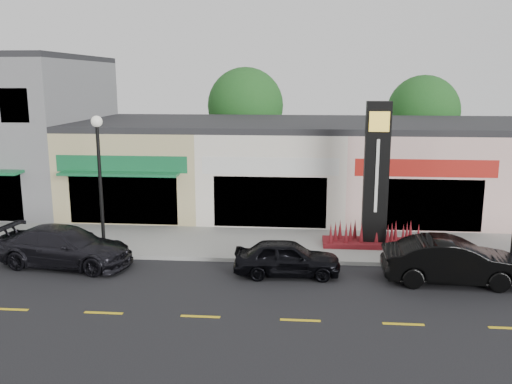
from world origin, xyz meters
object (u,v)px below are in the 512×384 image
(car_dark_sedan, at_px, (65,247))
(lamp_west_near, at_px, (100,170))
(car_black_sedan, at_px, (287,258))
(pylon_sign, at_px, (375,196))
(car_black_conv, at_px, (453,261))

(car_dark_sedan, bearing_deg, lamp_west_near, -26.83)
(car_dark_sedan, xyz_separation_m, car_black_sedan, (8.46, -0.29, -0.10))
(pylon_sign, bearing_deg, car_black_conv, -58.39)
(car_dark_sedan, height_order, car_black_conv, car_black_conv)
(car_black_conv, bearing_deg, lamp_west_near, 82.91)
(pylon_sign, distance_m, car_black_sedan, 5.16)
(lamp_west_near, bearing_deg, car_dark_sedan, -124.31)
(pylon_sign, height_order, car_dark_sedan, pylon_sign)
(car_dark_sedan, height_order, car_black_sedan, car_dark_sedan)
(lamp_west_near, height_order, car_dark_sedan, lamp_west_near)
(pylon_sign, xyz_separation_m, car_black_sedan, (-3.51, -3.42, -1.62))
(lamp_west_near, height_order, car_black_sedan, lamp_west_near)
(car_black_sedan, bearing_deg, pylon_sign, -48.03)
(lamp_west_near, height_order, pylon_sign, pylon_sign)
(pylon_sign, xyz_separation_m, car_dark_sedan, (-11.97, -3.12, -1.52))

